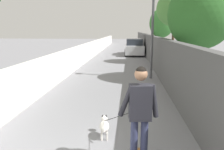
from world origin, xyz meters
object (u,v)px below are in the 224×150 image
tree_right_far (201,14)px  lamp_post (153,16)px  tree_right_distant (162,23)px  car_near (134,47)px  person_skateboarder (140,107)px  dog (104,126)px  tree_right_mid (175,9)px

tree_right_far → lamp_post: size_ratio=1.04×
tree_right_distant → lamp_post: size_ratio=1.00×
tree_right_distant → car_near: (-0.76, 2.63, -2.29)m
person_skateboarder → dog: 1.44m
tree_right_far → car_near: (10.74, 2.63, -2.34)m
tree_right_mid → tree_right_far: size_ratio=1.08×
tree_right_distant → person_skateboarder: 18.31m
tree_right_mid → lamp_post: size_ratio=1.12×
lamp_post → tree_right_mid: bearing=-21.9°
person_skateboarder → dog: size_ratio=1.38×
tree_right_mid → tree_right_far: 5.55m
tree_right_mid → tree_right_distant: tree_right_mid is taller
tree_right_far → car_near: bearing=13.8°
tree_right_mid → lamp_post: tree_right_mid is taller
dog → car_near: (16.28, -1.03, 0.44)m
tree_right_mid → dog: size_ratio=4.01×
tree_right_mid → tree_right_far: (-5.50, -0.05, -0.73)m
tree_right_mid → person_skateboarder: size_ratio=2.92×
dog → person_skateboarder: bearing=-142.2°
tree_right_mid → dog: (-11.03, 3.61, -3.52)m
lamp_post → tree_right_far: bearing=-105.5°
tree_right_far → person_skateboarder: bearing=155.7°
tree_right_mid → lamp_post: bearing=158.1°
tree_right_far → lamp_post: tree_right_far is taller
car_near → dog: bearing=176.4°
person_skateboarder → tree_right_distant: bearing=-9.3°
tree_right_distant → lamp_post: bearing=169.5°
dog → car_near: 16.32m
person_skateboarder → car_near: bearing=-1.0°
dog → car_near: bearing=-3.6°
tree_right_mid → car_near: 6.61m
tree_right_far → person_skateboarder: (-6.47, 2.93, -1.97)m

